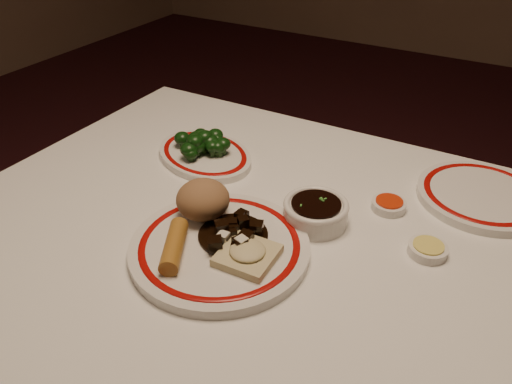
% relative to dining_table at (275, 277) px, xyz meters
% --- Properties ---
extents(dining_table, '(1.20, 0.90, 0.75)m').
position_rel_dining_table_xyz_m(dining_table, '(0.00, 0.00, 0.00)').
color(dining_table, white).
rests_on(dining_table, ground).
extents(main_plate, '(0.32, 0.32, 0.02)m').
position_rel_dining_table_xyz_m(main_plate, '(-0.06, -0.08, 0.10)').
color(main_plate, silver).
rests_on(main_plate, dining_table).
extents(rice_mound, '(0.09, 0.09, 0.07)m').
position_rel_dining_table_xyz_m(rice_mound, '(-0.13, -0.03, 0.14)').
color(rice_mound, '#966B47').
rests_on(rice_mound, main_plate).
extents(spring_roll, '(0.08, 0.11, 0.03)m').
position_rel_dining_table_xyz_m(spring_roll, '(-0.11, -0.13, 0.12)').
color(spring_roll, '#AD762A').
rests_on(spring_roll, main_plate).
extents(fried_wonton, '(0.09, 0.09, 0.02)m').
position_rel_dining_table_xyz_m(fried_wonton, '(-0.01, -0.09, 0.12)').
color(fried_wonton, beige).
rests_on(fried_wonton, main_plate).
extents(stirfry_heap, '(0.12, 0.12, 0.03)m').
position_rel_dining_table_xyz_m(stirfry_heap, '(-0.05, -0.06, 0.12)').
color(stirfry_heap, black).
rests_on(stirfry_heap, main_plate).
extents(broccoli_plate, '(0.29, 0.27, 0.02)m').
position_rel_dining_table_xyz_m(broccoli_plate, '(-0.26, 0.17, 0.10)').
color(broccoli_plate, silver).
rests_on(broccoli_plate, dining_table).
extents(broccoli_pile, '(0.13, 0.11, 0.05)m').
position_rel_dining_table_xyz_m(broccoli_pile, '(-0.26, 0.17, 0.13)').
color(broccoli_pile, '#23471C').
rests_on(broccoli_pile, broccoli_plate).
extents(soy_bowl, '(0.11, 0.11, 0.04)m').
position_rel_dining_table_xyz_m(soy_bowl, '(0.04, 0.07, 0.11)').
color(soy_bowl, silver).
rests_on(soy_bowl, dining_table).
extents(sweet_sour_dish, '(0.06, 0.06, 0.02)m').
position_rel_dining_table_xyz_m(sweet_sour_dish, '(0.14, 0.18, 0.10)').
color(sweet_sour_dish, silver).
rests_on(sweet_sour_dish, dining_table).
extents(mustard_dish, '(0.06, 0.06, 0.02)m').
position_rel_dining_table_xyz_m(mustard_dish, '(0.23, 0.09, 0.10)').
color(mustard_dish, silver).
rests_on(mustard_dish, dining_table).
extents(far_plate, '(0.29, 0.29, 0.02)m').
position_rel_dining_table_xyz_m(far_plate, '(0.28, 0.30, 0.10)').
color(far_plate, silver).
rests_on(far_plate, dining_table).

